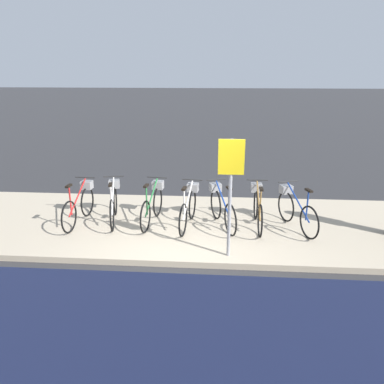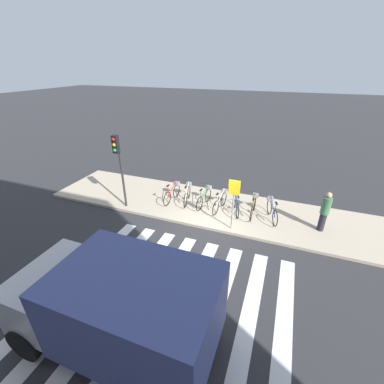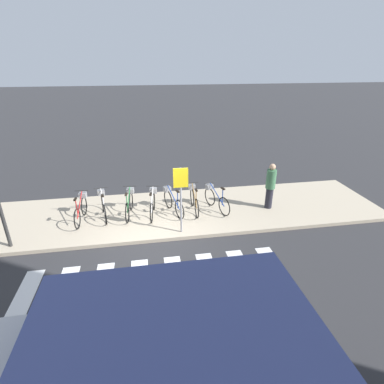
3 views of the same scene
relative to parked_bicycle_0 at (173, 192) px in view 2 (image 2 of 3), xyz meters
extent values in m
plane|color=#2D2D30|center=(2.33, -1.64, -0.56)|extent=(120.00, 120.00, 0.00)
cube|color=#B7A88E|center=(2.33, 0.13, -0.50)|extent=(16.71, 3.53, 0.12)
cube|color=silver|center=(-0.82, -6.44, -0.55)|extent=(0.45, 8.00, 0.01)
cube|color=silver|center=(0.08, -6.44, -0.55)|extent=(0.45, 8.00, 0.01)
cube|color=silver|center=(0.98, -6.44, -0.55)|extent=(0.45, 8.00, 0.01)
cube|color=silver|center=(1.88, -6.44, -0.55)|extent=(0.45, 8.00, 0.01)
cube|color=silver|center=(2.78, -6.44, -0.55)|extent=(0.45, 8.00, 0.01)
cube|color=silver|center=(3.68, -6.44, -0.55)|extent=(0.45, 8.00, 0.01)
cube|color=silver|center=(4.58, -6.44, -0.55)|extent=(0.45, 8.00, 0.01)
cube|color=silver|center=(5.48, -6.44, -0.55)|extent=(0.45, 8.00, 0.01)
torus|color=black|center=(-0.04, -0.56, -0.10)|extent=(0.08, 0.68, 0.68)
torus|color=black|center=(0.03, 0.37, -0.10)|extent=(0.08, 0.68, 0.68)
cylinder|color=red|center=(-0.01, -0.09, 0.18)|extent=(0.10, 0.95, 0.57)
cylinder|color=red|center=(-0.03, -0.43, 0.21)|extent=(0.03, 0.03, 0.61)
cube|color=black|center=(-0.03, -0.43, 0.53)|extent=(0.08, 0.20, 0.04)
cylinder|color=#262626|center=(0.03, 0.37, 0.48)|extent=(0.46, 0.06, 0.02)
cube|color=gray|center=(0.03, 0.42, 0.29)|extent=(0.25, 0.22, 0.18)
torus|color=black|center=(0.82, -0.41, -0.10)|extent=(0.17, 0.67, 0.68)
torus|color=black|center=(0.64, 0.50, -0.10)|extent=(0.17, 0.67, 0.68)
cylinder|color=silver|center=(0.73, 0.05, 0.18)|extent=(0.21, 0.94, 0.57)
cylinder|color=silver|center=(0.79, -0.29, 0.21)|extent=(0.04, 0.04, 0.61)
cube|color=black|center=(0.79, -0.29, 0.53)|extent=(0.11, 0.21, 0.04)
cylinder|color=#262626|center=(0.64, 0.50, 0.48)|extent=(0.46, 0.11, 0.02)
cube|color=gray|center=(0.63, 0.55, 0.29)|extent=(0.27, 0.24, 0.18)
torus|color=black|center=(1.53, -0.44, -0.10)|extent=(0.11, 0.68, 0.68)
torus|color=black|center=(1.63, 0.49, -0.10)|extent=(0.11, 0.68, 0.68)
cylinder|color=#267238|center=(1.58, 0.03, 0.18)|extent=(0.14, 0.95, 0.57)
cylinder|color=#267238|center=(1.54, -0.31, 0.21)|extent=(0.04, 0.04, 0.61)
cube|color=black|center=(1.54, -0.31, 0.53)|extent=(0.09, 0.21, 0.04)
cylinder|color=#262626|center=(1.63, 0.49, 0.48)|extent=(0.46, 0.08, 0.02)
cube|color=gray|center=(1.64, 0.54, 0.29)|extent=(0.26, 0.23, 0.18)
torus|color=black|center=(2.32, -0.56, -0.10)|extent=(0.13, 0.68, 0.68)
torus|color=black|center=(2.44, 0.36, -0.10)|extent=(0.13, 0.68, 0.68)
cylinder|color=silver|center=(2.38, -0.10, 0.18)|extent=(0.16, 0.94, 0.57)
cylinder|color=silver|center=(2.33, -0.43, 0.21)|extent=(0.04, 0.04, 0.61)
cube|color=black|center=(2.33, -0.43, 0.53)|extent=(0.10, 0.21, 0.04)
cylinder|color=#262626|center=(2.44, 0.36, 0.48)|extent=(0.46, 0.08, 0.02)
cube|color=gray|center=(2.45, 0.41, 0.29)|extent=(0.26, 0.23, 0.18)
torus|color=black|center=(3.27, -0.47, -0.10)|extent=(0.26, 0.65, 0.68)
torus|color=black|center=(2.96, 0.41, -0.10)|extent=(0.26, 0.65, 0.68)
cylinder|color=navy|center=(3.12, -0.03, 0.18)|extent=(0.34, 0.91, 0.57)
cylinder|color=navy|center=(3.23, -0.35, 0.21)|extent=(0.04, 0.04, 0.61)
cube|color=black|center=(3.23, -0.35, 0.53)|extent=(0.13, 0.21, 0.04)
cylinder|color=#262626|center=(2.96, 0.41, 0.48)|extent=(0.44, 0.17, 0.02)
cube|color=gray|center=(2.95, 0.46, 0.29)|extent=(0.29, 0.27, 0.18)
torus|color=black|center=(3.86, -0.48, -0.10)|extent=(0.04, 0.68, 0.68)
torus|color=black|center=(3.86, 0.45, -0.10)|extent=(0.04, 0.68, 0.68)
cylinder|color=olive|center=(3.86, -0.02, 0.18)|extent=(0.04, 0.95, 0.57)
cylinder|color=olive|center=(3.86, -0.35, 0.21)|extent=(0.03, 0.03, 0.61)
cube|color=black|center=(3.86, -0.35, 0.53)|extent=(0.07, 0.20, 0.04)
cylinder|color=#262626|center=(3.86, 0.45, 0.48)|extent=(0.46, 0.03, 0.02)
cube|color=gray|center=(3.86, 0.50, 0.29)|extent=(0.24, 0.20, 0.18)
torus|color=black|center=(4.83, -0.50, -0.10)|extent=(0.26, 0.65, 0.68)
torus|color=black|center=(4.51, 0.38, -0.10)|extent=(0.26, 0.65, 0.68)
cylinder|color=navy|center=(4.67, -0.06, 0.18)|extent=(0.35, 0.90, 0.57)
cylinder|color=navy|center=(4.78, -0.38, 0.21)|extent=(0.04, 0.04, 0.61)
cube|color=black|center=(4.78, -0.38, 0.53)|extent=(0.13, 0.21, 0.04)
cylinder|color=#262626|center=(4.51, 0.38, 0.48)|extent=(0.44, 0.18, 0.02)
cube|color=gray|center=(4.49, 0.43, 0.29)|extent=(0.29, 0.27, 0.18)
cylinder|color=black|center=(-0.05, -7.96, -0.11)|extent=(0.90, 0.22, 0.90)
cylinder|color=black|center=(-0.05, -5.95, -0.11)|extent=(0.90, 0.22, 0.90)
cylinder|color=black|center=(3.55, -5.95, -0.11)|extent=(0.90, 0.22, 0.90)
cube|color=#3F4C8C|center=(2.40, -6.96, 0.94)|extent=(3.36, 2.23, 1.82)
cube|color=silver|center=(0.07, -6.96, 0.64)|extent=(1.31, 2.12, 1.22)
cylinder|color=#23232D|center=(6.59, -0.18, -0.05)|extent=(0.26, 0.26, 0.77)
cylinder|color=#3F724C|center=(6.59, -0.18, 0.68)|extent=(0.34, 0.34, 0.69)
sphere|color=tan|center=(6.59, -0.18, 1.14)|extent=(0.22, 0.22, 0.22)
cylinder|color=#2D2D2D|center=(-1.83, -1.29, 1.26)|extent=(0.10, 0.10, 3.40)
cube|color=black|center=(-1.83, -1.47, 2.59)|extent=(0.24, 0.20, 0.75)
sphere|color=red|center=(-1.83, -1.57, 2.81)|extent=(0.14, 0.14, 0.14)
sphere|color=gold|center=(-1.83, -1.57, 2.58)|extent=(0.14, 0.14, 0.14)
sphere|color=green|center=(-1.83, -1.57, 2.35)|extent=(0.14, 0.14, 0.14)
cylinder|color=#99999E|center=(3.21, -1.34, 0.63)|extent=(0.06, 0.06, 2.14)
cube|color=yellow|center=(3.21, -1.36, 1.40)|extent=(0.44, 0.03, 0.60)
camera|label=1|loc=(3.00, -7.48, 2.83)|focal=35.00mm
camera|label=2|loc=(4.80, -10.02, 5.59)|focal=24.00mm
camera|label=3|loc=(2.19, -9.43, 4.58)|focal=28.00mm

